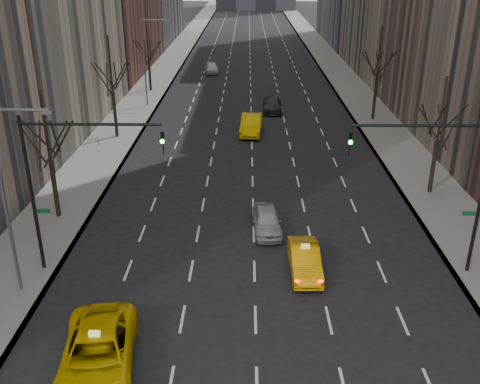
{
  "coord_description": "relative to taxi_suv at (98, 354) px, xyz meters",
  "views": [
    {
      "loc": [
        -0.42,
        -11.42,
        14.69
      ],
      "look_at": [
        -0.77,
        14.09,
        3.5
      ],
      "focal_mm": 40.0,
      "sensor_mm": 36.0,
      "label": 1
    }
  ],
  "objects": [
    {
      "name": "sidewalk_right",
      "position": [
        18.34,
        65.3,
        -0.75
      ],
      "size": [
        4.5,
        320.0,
        0.15
      ],
      "primitive_type": "cube",
      "color": "slate",
      "rests_on": "ground"
    },
    {
      "name": "far_suv_grey",
      "position": [
        8.28,
        38.58,
        -0.12
      ],
      "size": [
        2.1,
        4.93,
        1.42
      ],
      "primitive_type": "imported",
      "rotation": [
        0.0,
        0.0,
        -0.02
      ],
      "color": "#29282D",
      "rests_on": "ground"
    },
    {
      "name": "tree_lw_d",
      "position": [
        -5.91,
        47.3,
        2.73
      ],
      "size": [
        3.36,
        3.5,
        7.36
      ],
      "color": "black",
      "rests_on": "ground"
    },
    {
      "name": "streetlight_near",
      "position": [
        -4.75,
        5.3,
        4.79
      ],
      "size": [
        2.83,
        0.22,
        9.0
      ],
      "color": "slate",
      "rests_on": "ground"
    },
    {
      "name": "far_car_white",
      "position": [
        0.71,
        58.72,
        -0.11
      ],
      "size": [
        2.16,
        4.35,
        1.43
      ],
      "primitive_type": "imported",
      "rotation": [
        0.0,
        0.0,
        0.12
      ],
      "color": "silver",
      "rests_on": "ground"
    },
    {
      "name": "taxi_suv",
      "position": [
        0.0,
        0.0,
        0.0
      ],
      "size": [
        3.51,
        6.27,
        1.65
      ],
      "primitive_type": "imported",
      "rotation": [
        0.0,
        0.0,
        0.13
      ],
      "color": "#DDB204",
      "rests_on": "ground"
    },
    {
      "name": "tree_lw_c",
      "position": [
        -5.91,
        29.3,
        3.21
      ],
      "size": [
        3.36,
        3.5,
        8.74
      ],
      "color": "black",
      "rests_on": "ground"
    },
    {
      "name": "tree_lw_b",
      "position": [
        -5.91,
        13.3,
        2.89
      ],
      "size": [
        3.36,
        3.5,
        7.82
      ],
      "color": "black",
      "rests_on": "ground"
    },
    {
      "name": "tree_rw_b",
      "position": [
        18.09,
        17.3,
        2.89
      ],
      "size": [
        3.36,
        3.5,
        7.82
      ],
      "color": "black",
      "rests_on": "ground"
    },
    {
      "name": "traffic_mast_right",
      "position": [
        15.2,
        7.3,
        4.66
      ],
      "size": [
        6.69,
        0.39,
        8.0
      ],
      "color": "black",
      "rests_on": "ground"
    },
    {
      "name": "traffic_mast_left",
      "position": [
        -3.02,
        7.3,
        4.66
      ],
      "size": [
        6.69,
        0.39,
        8.0
      ],
      "color": "black",
      "rests_on": "ground"
    },
    {
      "name": "taxi_sedan",
      "position": [
        8.63,
        7.27,
        -0.14
      ],
      "size": [
        1.52,
        4.19,
        1.37
      ],
      "primitive_type": "imported",
      "rotation": [
        0.0,
        0.0,
        0.02
      ],
      "color": "#F1A505",
      "rests_on": "ground"
    },
    {
      "name": "sidewalk_left",
      "position": [
        -6.16,
        65.3,
        -0.75
      ],
      "size": [
        4.5,
        320.0,
        0.15
      ],
      "primitive_type": "cube",
      "color": "slate",
      "rests_on": "ground"
    },
    {
      "name": "far_taxi",
      "position": [
        6.06,
        30.76,
        0.02
      ],
      "size": [
        2.15,
        5.26,
        1.7
      ],
      "primitive_type": "imported",
      "rotation": [
        0.0,
        0.0,
        -0.07
      ],
      "color": "#ECBF04",
      "rests_on": "ground"
    },
    {
      "name": "silver_sedan_ahead",
      "position": [
        6.85,
        11.7,
        -0.14
      ],
      "size": [
        1.88,
        4.11,
        1.37
      ],
      "primitive_type": "imported",
      "rotation": [
        0.0,
        0.0,
        0.07
      ],
      "color": "#9B9EA3",
      "rests_on": "ground"
    },
    {
      "name": "streetlight_far",
      "position": [
        -4.75,
        40.3,
        4.79
      ],
      "size": [
        2.83,
        0.22,
        9.0
      ],
      "color": "slate",
      "rests_on": "ground"
    },
    {
      "name": "tree_rw_c",
      "position": [
        18.09,
        35.3,
        3.21
      ],
      "size": [
        3.36,
        3.5,
        8.74
      ],
      "color": "black",
      "rests_on": "ground"
    }
  ]
}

